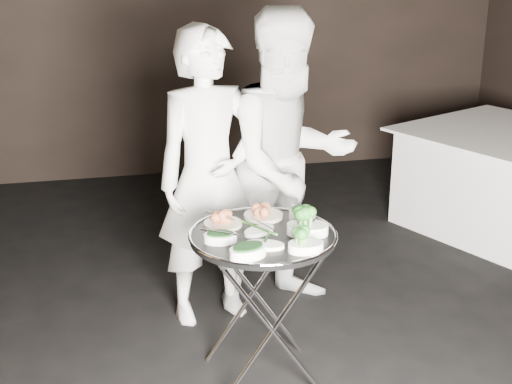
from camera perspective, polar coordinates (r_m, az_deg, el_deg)
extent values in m
cube|color=black|center=(3.84, 2.31, -14.32)|extent=(6.00, 7.00, 0.05)
cube|color=black|center=(6.69, -5.54, 14.07)|extent=(6.00, 0.05, 3.00)
cylinder|color=silver|center=(3.41, 1.33, -11.03)|extent=(0.53, 0.02, 0.77)
cylinder|color=silver|center=(3.41, 1.33, -11.03)|extent=(0.53, 0.02, 0.77)
cylinder|color=silver|center=(3.75, -0.18, -7.98)|extent=(0.53, 0.02, 0.77)
cylinder|color=silver|center=(3.75, -0.18, -7.98)|extent=(0.53, 0.02, 0.77)
cylinder|color=silver|center=(3.38, -3.14, -4.47)|extent=(0.02, 0.45, 0.02)
cylinder|color=silver|center=(3.47, 4.14, -3.81)|extent=(0.02, 0.45, 0.02)
cylinder|color=black|center=(3.41, 0.56, -3.60)|extent=(0.70, 0.70, 0.03)
torus|color=silver|center=(3.40, 0.56, -3.38)|extent=(0.71, 0.71, 0.02)
cylinder|color=beige|center=(3.50, -2.66, -2.56)|extent=(0.19, 0.19, 0.02)
cylinder|color=beige|center=(3.60, 0.59, -1.91)|extent=(0.20, 0.20, 0.02)
cylinder|color=white|center=(3.58, 3.71, -1.82)|extent=(0.13, 0.13, 0.05)
cylinder|color=silver|center=(3.49, -2.92, -1.87)|extent=(0.13, 0.16, 0.01)
cylinder|color=silver|center=(3.58, 0.57, -1.30)|extent=(0.07, 0.18, 0.01)
cylinder|color=silver|center=(3.55, 3.69, -1.52)|extent=(0.06, 0.19, 0.01)
cylinder|color=silver|center=(3.30, -2.97, -3.21)|extent=(0.16, 0.12, 0.01)
cylinder|color=silver|center=(3.39, 4.38, -2.58)|extent=(0.12, 0.16, 0.01)
cylinder|color=silver|center=(3.39, 0.52, -2.53)|extent=(0.08, 0.18, 0.01)
imported|color=white|center=(4.01, -3.75, 1.11)|extent=(0.70, 0.53, 1.70)
imported|color=white|center=(4.14, 2.68, 2.30)|extent=(1.01, 0.87, 1.78)
cube|color=white|center=(5.78, 19.11, 0.82)|extent=(1.19, 1.19, 0.74)
cube|color=white|center=(5.68, 19.53, 4.47)|extent=(1.34, 1.34, 0.02)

